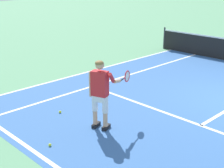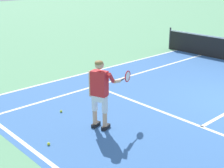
# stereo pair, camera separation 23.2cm
# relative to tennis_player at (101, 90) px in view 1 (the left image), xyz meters

# --- Properties ---
(line_service) EXTENTS (8.23, 0.10, 0.01)m
(line_service) POSITION_rel_tennis_player_xyz_m (1.65, 1.86, -0.99)
(line_service) COLOR white
(line_service) RESTS_ON ground
(line_singles_left) EXTENTS (0.10, 10.02, 0.01)m
(line_singles_left) POSITION_rel_tennis_player_xyz_m (-2.46, 3.24, -0.99)
(line_singles_left) COLOR white
(line_singles_left) RESTS_ON ground
(line_doubles_left) EXTENTS (0.10, 10.02, 0.01)m
(line_doubles_left) POSITION_rel_tennis_player_xyz_m (-3.84, 3.24, -0.99)
(line_doubles_left) COLOR white
(line_doubles_left) RESTS_ON ground
(tennis_player) EXTENTS (0.58, 1.22, 1.71)m
(tennis_player) POSITION_rel_tennis_player_xyz_m (0.00, 0.00, 0.00)
(tennis_player) COLOR black
(tennis_player) RESTS_ON ground
(tennis_ball_near_feet) EXTENTS (0.07, 0.07, 0.07)m
(tennis_ball_near_feet) POSITION_rel_tennis_player_xyz_m (-1.44, -0.19, -0.96)
(tennis_ball_near_feet) COLOR #CCE02D
(tennis_ball_near_feet) RESTS_ON ground
(tennis_ball_by_baseline) EXTENTS (0.07, 0.07, 0.07)m
(tennis_ball_by_baseline) POSITION_rel_tennis_player_xyz_m (-0.14, -1.40, -0.96)
(tennis_ball_by_baseline) COLOR #CCE02D
(tennis_ball_by_baseline) RESTS_ON ground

